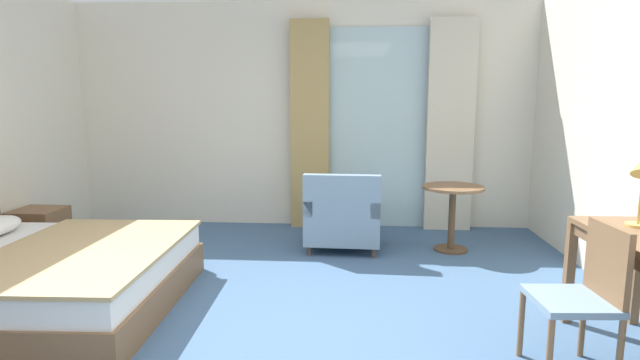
{
  "coord_description": "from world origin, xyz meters",
  "views": [
    {
      "loc": [
        0.69,
        -3.0,
        1.56
      ],
      "look_at": [
        0.42,
        0.68,
        0.97
      ],
      "focal_mm": 27.4,
      "sensor_mm": 36.0,
      "label": 1
    }
  ],
  "objects_px": {
    "desk_chair": "(585,291)",
    "round_cafe_table": "(452,203)",
    "bed": "(34,275)",
    "armchair_by_window": "(343,218)",
    "nightstand": "(40,231)"
  },
  "relations": [
    {
      "from": "desk_chair",
      "to": "round_cafe_table",
      "type": "distance_m",
      "value": 2.39
    },
    {
      "from": "nightstand",
      "to": "desk_chair",
      "type": "bearing_deg",
      "value": -23.09
    },
    {
      "from": "round_cafe_table",
      "to": "desk_chair",
      "type": "bearing_deg",
      "value": -83.04
    },
    {
      "from": "nightstand",
      "to": "armchair_by_window",
      "type": "distance_m",
      "value": 3.18
    },
    {
      "from": "desk_chair",
      "to": "armchair_by_window",
      "type": "relative_size",
      "value": 1.05
    },
    {
      "from": "desk_chair",
      "to": "round_cafe_table",
      "type": "xyz_separation_m",
      "value": [
        -0.29,
        2.37,
        0.01
      ]
    },
    {
      "from": "bed",
      "to": "armchair_by_window",
      "type": "bearing_deg",
      "value": 36.21
    },
    {
      "from": "desk_chair",
      "to": "round_cafe_table",
      "type": "height_order",
      "value": "desk_chair"
    },
    {
      "from": "desk_chair",
      "to": "armchair_by_window",
      "type": "xyz_separation_m",
      "value": [
        -1.44,
        2.33,
        -0.16
      ]
    },
    {
      "from": "bed",
      "to": "round_cafe_table",
      "type": "relative_size",
      "value": 2.97
    },
    {
      "from": "bed",
      "to": "nightstand",
      "type": "xyz_separation_m",
      "value": [
        -0.84,
        1.32,
        -0.03
      ]
    },
    {
      "from": "bed",
      "to": "nightstand",
      "type": "distance_m",
      "value": 1.57
    },
    {
      "from": "armchair_by_window",
      "to": "round_cafe_table",
      "type": "relative_size",
      "value": 1.22
    },
    {
      "from": "bed",
      "to": "nightstand",
      "type": "bearing_deg",
      "value": 122.61
    },
    {
      "from": "nightstand",
      "to": "round_cafe_table",
      "type": "height_order",
      "value": "round_cafe_table"
    }
  ]
}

